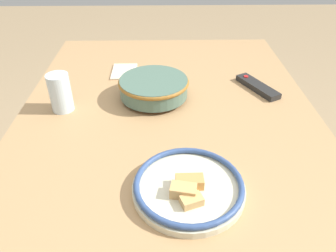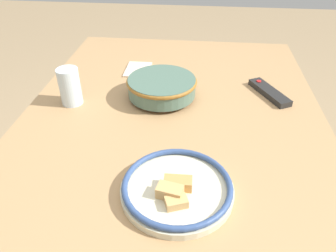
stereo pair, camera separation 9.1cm
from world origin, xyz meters
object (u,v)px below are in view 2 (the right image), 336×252
food_plate (177,188)px  drinking_glass (70,87)px  tv_remote (269,92)px  noodle_bowl (162,87)px

food_plate → drinking_glass: bearing=-134.3°
food_plate → tv_remote: bearing=150.3°
tv_remote → drinking_glass: (0.12, -0.65, 0.05)m
drinking_glass → food_plate: bearing=45.7°
noodle_bowl → food_plate: size_ratio=0.90×
tv_remote → drinking_glass: drinking_glass is taller
noodle_bowl → drinking_glass: drinking_glass is taller
noodle_bowl → food_plate: (0.43, 0.09, -0.03)m
noodle_bowl → drinking_glass: bearing=-77.3°
tv_remote → noodle_bowl: bearing=161.0°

